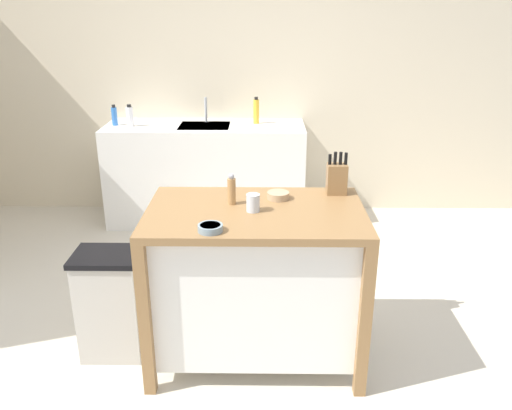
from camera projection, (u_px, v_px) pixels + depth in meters
The scene contains 14 objects.
ground_plane at pixel (223, 339), 3.16m from camera, with size 6.61×6.61×0.00m, color beige.
wall_back at pixel (238, 73), 4.79m from camera, with size 5.61×0.10×2.60m, color beige.
kitchen_island at pixel (256, 276), 2.86m from camera, with size 1.14×0.72×0.89m.
knife_block at pixel (337, 178), 2.92m from camera, with size 0.11×0.09×0.24m.
bowl_ceramic_small at pixel (278, 195), 2.87m from camera, with size 0.12×0.12×0.04m.
bowl_stoneware_deep at pixel (210, 228), 2.45m from camera, with size 0.12×0.12×0.03m.
drinking_cup at pixel (253, 203), 2.68m from camera, with size 0.07×0.07×0.09m.
pepper_grinder at pixel (232, 190), 2.77m from camera, with size 0.04×0.04×0.17m.
trash_bin at pixel (111, 304), 2.94m from camera, with size 0.36×0.28×0.63m.
sink_counter at pixel (206, 173), 4.77m from camera, with size 1.76×0.60×0.89m.
sink_faucet at pixel (206, 110), 4.70m from camera, with size 0.02×0.02×0.22m.
bottle_dish_soap at pixel (114, 116), 4.57m from camera, with size 0.05×0.05×0.18m.
bottle_spray_cleaner at pixel (256, 111), 4.64m from camera, with size 0.05×0.05×0.24m.
bottle_hand_soap at pixel (130, 116), 4.54m from camera, with size 0.06×0.06×0.19m.
Camera 1 is at (0.23, -2.66, 1.89)m, focal length 36.71 mm.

